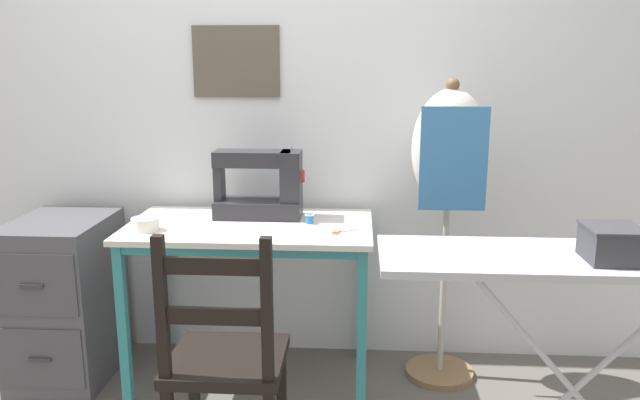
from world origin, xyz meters
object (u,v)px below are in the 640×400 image
Objects in this scene: filing_cabinet at (66,299)px; ironing_board at (586,269)px; sewing_machine at (264,186)px; dress_form at (449,166)px; wooden_chair at (225,363)px; fabric_bowl at (145,224)px; storage_box at (612,244)px; thread_spool_near_machine at (310,219)px; scissors at (340,232)px.

ironing_board is (2.07, -0.79, 0.47)m from filing_cabinet.
dress_form reaches higher than sewing_machine.
dress_form reaches higher than wooden_chair.
ironing_board is at bearing -21.72° from fabric_bowl.
storage_box is at bearing -21.58° from filing_cabinet.
thread_spool_near_machine is 0.03× the size of dress_form.
scissors is 1.03m from ironing_board.
thread_spool_near_machine is 0.04× the size of wooden_chair.
storage_box is at bearing -38.80° from sewing_machine.
scissors is 1.11m from storage_box.
dress_form is (0.85, 0.80, 0.56)m from wooden_chair.
fabric_bowl is at bearing -167.21° from thread_spool_near_machine.
ironing_board is (1.61, -0.64, 0.05)m from fabric_bowl.
dress_form reaches higher than storage_box.
ironing_board reaches higher than filing_cabinet.
storage_box reaches higher than filing_cabinet.
storage_box reaches higher than scissors.
sewing_machine reaches higher than fabric_bowl.
fabric_bowl is 0.68× the size of storage_box.
scissors is 0.65× the size of storage_box.
dress_form is at bearing 3.07° from filing_cabinet.
wooden_chair is 1.24× the size of filing_cabinet.
thread_spool_near_machine reaches higher than filing_cabinet.
wooden_chair is (-0.24, -0.72, -0.33)m from thread_spool_near_machine.
filing_cabinet is at bearing 158.42° from storage_box.
ironing_board is (0.92, -0.80, 0.06)m from thread_spool_near_machine.
sewing_machine is at bearing 141.20° from storage_box.
thread_spool_near_machine is at bearing 138.87° from storage_box.
wooden_chair is (-0.02, -0.83, -0.46)m from sewing_machine.
filing_cabinet is 4.49× the size of storage_box.
wooden_chair is (-0.38, -0.59, -0.31)m from scissors.
storage_box reaches higher than fabric_bowl.
scissors is at bearing -33.62° from sewing_machine.
scissors is 0.58m from dress_form.
storage_box is (0.97, -0.85, 0.16)m from thread_spool_near_machine.
fabric_bowl is 0.12× the size of wooden_chair.
storage_box is (0.05, -0.05, 0.10)m from ironing_board.
fabric_bowl reaches higher than filing_cabinet.
ironing_board is at bearing 136.51° from storage_box.
filing_cabinet is (-0.93, -0.12, -0.53)m from sewing_machine.
ironing_board is (1.14, -0.91, -0.06)m from sewing_machine.
thread_spool_near_machine is at bearing -172.05° from dress_form.
dress_form is 1.00m from storage_box.
scissors is at bearing 57.07° from wooden_chair.
thread_spool_near_machine reaches higher than scissors.
scissors is at bearing -42.71° from thread_spool_near_machine.
wooden_chair is at bearing -136.79° from dress_form.
scissors is at bearing 139.14° from storage_box.
scissors is (0.83, 0.03, -0.03)m from fabric_bowl.
thread_spool_near_machine is at bearing 139.00° from ironing_board.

